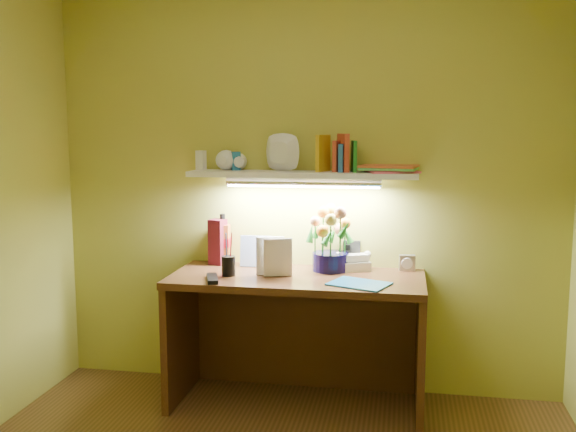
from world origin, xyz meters
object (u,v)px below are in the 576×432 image
(desk_clock, at_px, (407,263))
(whisky_bottle, at_px, (223,239))
(desk, at_px, (297,341))
(telephone, at_px, (353,261))
(flower_bouquet, at_px, (331,239))

(desk_clock, height_order, whisky_bottle, whisky_bottle)
(desk, relative_size, desk_clock, 15.62)
(desk_clock, bearing_deg, desk, -164.26)
(desk, bearing_deg, telephone, 34.23)
(desk, height_order, flower_bouquet, flower_bouquet)
(flower_bouquet, xyz_separation_m, whisky_bottle, (-0.66, 0.08, -0.03))
(desk, relative_size, telephone, 7.75)
(desk, xyz_separation_m, telephone, (0.29, 0.20, 0.43))
(desk, bearing_deg, flower_bouquet, 44.23)
(desk_clock, xyz_separation_m, whisky_bottle, (-1.09, -0.01, 0.11))
(flower_bouquet, bearing_deg, whisky_bottle, 173.39)
(telephone, distance_m, desk_clock, 0.31)
(flower_bouquet, bearing_deg, desk_clock, 10.70)
(telephone, xyz_separation_m, desk_clock, (0.31, 0.05, -0.01))
(flower_bouquet, xyz_separation_m, desk_clock, (0.43, 0.08, -0.14))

